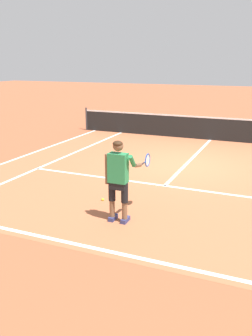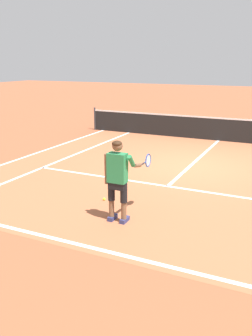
{
  "view_description": "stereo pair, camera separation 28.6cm",
  "coord_description": "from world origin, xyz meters",
  "views": [
    {
      "loc": [
        2.67,
        -11.05,
        3.2
      ],
      "look_at": [
        -0.21,
        -4.35,
        1.05
      ],
      "focal_mm": 38.95,
      "sensor_mm": 36.0,
      "label": 1
    },
    {
      "loc": [
        2.93,
        -10.94,
        3.2
      ],
      "look_at": [
        -0.21,
        -4.35,
        1.05
      ],
      "focal_mm": 38.95,
      "sensor_mm": 36.0,
      "label": 2
    }
  ],
  "objects": [
    {
      "name": "line_baseline",
      "position": [
        0.0,
        -5.95,
        0.0
      ],
      "size": [
        10.98,
        0.1,
        0.01
      ],
      "primitive_type": "cube",
      "color": "white",
      "rests_on": "ground"
    },
    {
      "name": "line_service",
      "position": [
        0.0,
        -2.21,
        0.0
      ],
      "size": [
        8.23,
        0.1,
        0.01
      ],
      "primitive_type": "cube",
      "color": "white",
      "rests_on": "ground"
    },
    {
      "name": "tennis_ball_near_feet",
      "position": [
        -1.04,
        -3.83,
        0.03
      ],
      "size": [
        0.07,
        0.07,
        0.07
      ],
      "primitive_type": "sphere",
      "color": "#CCE02D",
      "rests_on": "ground"
    },
    {
      "name": "line_centre_service",
      "position": [
        0.0,
        0.99,
        0.0
      ],
      "size": [
        0.1,
        6.4,
        0.01
      ],
      "primitive_type": "cube",
      "color": "white",
      "rests_on": "ground"
    },
    {
      "name": "tennis_player",
      "position": [
        -0.2,
        -4.72,
        0.99
      ],
      "size": [
        0.63,
        1.12,
        1.71
      ],
      "color": "navy",
      "rests_on": "ground"
    },
    {
      "name": "line_doubles_left",
      "position": [
        -5.49,
        -0.88,
        0.0
      ],
      "size": [
        0.1,
        10.13,
        0.01
      ],
      "primitive_type": "cube",
      "color": "white",
      "rests_on": "ground"
    },
    {
      "name": "line_singles_left",
      "position": [
        -4.12,
        -0.88,
        0.0
      ],
      "size": [
        0.1,
        10.13,
        0.01
      ],
      "primitive_type": "cube",
      "color": "white",
      "rests_on": "ground"
    },
    {
      "name": "tennis_net",
      "position": [
        0.0,
        4.19,
        0.5
      ],
      "size": [
        11.96,
        0.08,
        1.07
      ],
      "color": "#333338",
      "rests_on": "ground"
    },
    {
      "name": "court_inner_surface",
      "position": [
        0.0,
        -0.88,
        0.0
      ],
      "size": [
        10.98,
        10.53,
        0.0
      ],
      "primitive_type": "cube",
      "color": "#B2603D",
      "rests_on": "ground"
    },
    {
      "name": "ground_plane",
      "position": [
        0.0,
        0.0,
        0.0
      ],
      "size": [
        80.0,
        80.0,
        0.0
      ],
      "primitive_type": "plane",
      "color": "#9E5133"
    }
  ]
}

